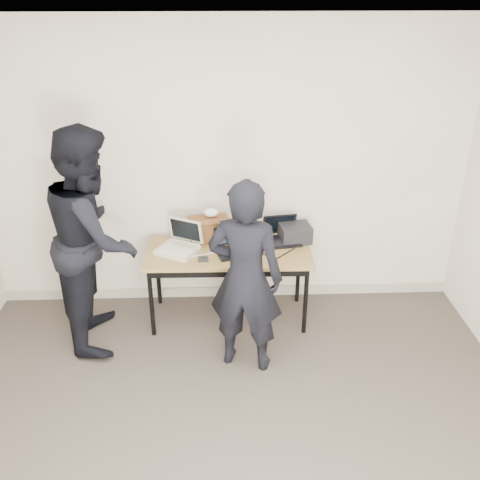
{
  "coord_description": "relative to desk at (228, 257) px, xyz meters",
  "views": [
    {
      "loc": [
        -0.05,
        -2.44,
        2.97
      ],
      "look_at": [
        0.1,
        1.6,
        0.95
      ],
      "focal_mm": 40.0,
      "sensor_mm": 36.0,
      "label": 1
    }
  ],
  "objects": [
    {
      "name": "leather_satchel",
      "position": [
        -0.18,
        0.23,
        0.19
      ],
      "size": [
        0.38,
        0.23,
        0.25
      ],
      "rotation": [
        0.0,
        0.0,
        0.16
      ],
      "color": "brown",
      "rests_on": "desk"
    },
    {
      "name": "person_typist",
      "position": [
        0.13,
        -0.66,
        0.17
      ],
      "size": [
        0.69,
        0.54,
        1.65
      ],
      "primitive_type": "imported",
      "rotation": [
        0.0,
        0.0,
        2.87
      ],
      "color": "black",
      "rests_on": "ground"
    },
    {
      "name": "laptop_center",
      "position": [
        0.04,
        -0.0,
        0.11
      ],
      "size": [
        0.37,
        0.36,
        0.23
      ],
      "rotation": [
        0.0,
        0.0,
        0.28
      ],
      "color": "black",
      "rests_on": "desk"
    },
    {
      "name": "power_brick",
      "position": [
        -0.22,
        -0.17,
        0.08
      ],
      "size": [
        0.09,
        0.06,
        0.03
      ],
      "primitive_type": "cube",
      "rotation": [
        0.0,
        0.0,
        0.01
      ],
      "color": "black",
      "rests_on": "desk"
    },
    {
      "name": "room",
      "position": [
        -0.0,
        -1.84,
        0.69
      ],
      "size": [
        4.6,
        4.6,
        2.8
      ],
      "color": "#413931",
      "rests_on": "ground"
    },
    {
      "name": "laptop_beige",
      "position": [
        -0.44,
        0.03,
        0.11
      ],
      "size": [
        0.45,
        0.45,
        0.27
      ],
      "rotation": [
        0.0,
        0.0,
        -0.48
      ],
      "color": "#C0B99A",
      "rests_on": "desk"
    },
    {
      "name": "cables",
      "position": [
        0.04,
        -0.01,
        0.06
      ],
      "size": [
        1.14,
        0.41,
        0.01
      ],
      "rotation": [
        0.0,
        0.0,
        -0.16
      ],
      "color": "black",
      "rests_on": "desk"
    },
    {
      "name": "equipment_box",
      "position": [
        0.63,
        0.19,
        0.14
      ],
      "size": [
        0.31,
        0.27,
        0.16
      ],
      "primitive_type": "cube",
      "rotation": [
        0.0,
        0.0,
        0.15
      ],
      "color": "black",
      "rests_on": "desk"
    },
    {
      "name": "baseboard",
      "position": [
        -0.0,
        0.4,
        -0.61
      ],
      "size": [
        4.5,
        0.03,
        0.1
      ],
      "primitive_type": "cube",
      "color": "#A7A08A",
      "rests_on": "ground"
    },
    {
      "name": "desk",
      "position": [
        0.0,
        0.0,
        0.0
      ],
      "size": [
        1.51,
        0.67,
        0.72
      ],
      "rotation": [
        0.0,
        0.0,
        -0.01
      ],
      "color": "olive",
      "rests_on": "ground"
    },
    {
      "name": "person_observer",
      "position": [
        -1.14,
        -0.18,
        0.31
      ],
      "size": [
        0.83,
        1.02,
        1.94
      ],
      "primitive_type": "imported",
      "rotation": [
        0.0,
        0.0,
        1.68
      ],
      "color": "black",
      "rests_on": "ground"
    },
    {
      "name": "tissue",
      "position": [
        -0.15,
        0.23,
        0.34
      ],
      "size": [
        0.13,
        0.1,
        0.08
      ],
      "primitive_type": "ellipsoid",
      "rotation": [
        0.0,
        0.0,
        0.01
      ],
      "color": "white",
      "rests_on": "leather_satchel"
    },
    {
      "name": "laptop_right",
      "position": [
        0.5,
        0.2,
        0.11
      ],
      "size": [
        0.36,
        0.35,
        0.24
      ],
      "rotation": [
        0.0,
        0.0,
        0.15
      ],
      "color": "black",
      "rests_on": "desk"
    }
  ]
}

